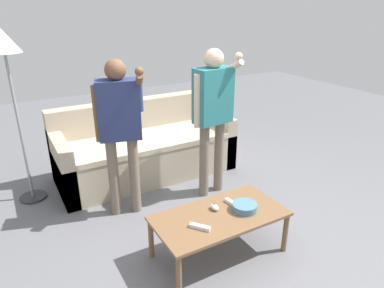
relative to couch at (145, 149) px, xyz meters
The scene contains 10 objects.
ground_plane 1.67m from the couch, 83.34° to the right, with size 12.00×12.00×0.00m, color slate.
couch is the anchor object (origin of this frame).
coffee_table 1.71m from the couch, 91.85° to the right, with size 1.08×0.55×0.38m.
snack_bowl 1.77m from the couch, 84.80° to the right, with size 0.21×0.21×0.06m, color teal.
game_remote_nunchuk 1.64m from the couch, 91.79° to the right, with size 0.06×0.09×0.05m.
floor_lamp 1.77m from the couch, behind, with size 0.31×0.31×1.76m.
player_right 1.14m from the couch, 60.80° to the right, with size 0.48×0.30×1.57m.
player_left 1.09m from the couch, 125.38° to the right, with size 0.44×0.40×1.53m.
game_remote_wand_near 1.82m from the couch, 99.22° to the right, with size 0.13×0.15×0.03m.
game_remote_wand_far 1.64m from the couch, 85.87° to the right, with size 0.05×0.15×0.03m.
Camera 1 is at (-1.62, -2.04, 1.97)m, focal length 32.50 mm.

